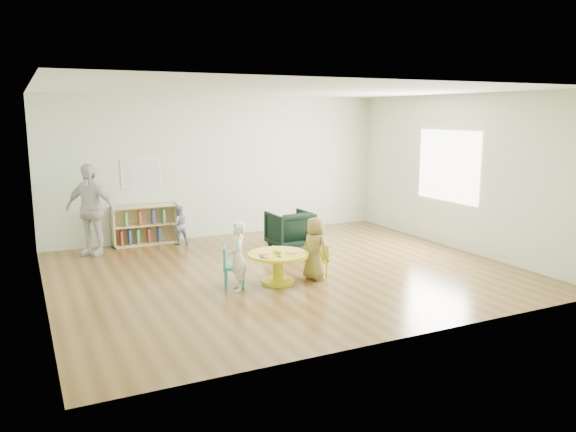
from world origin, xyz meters
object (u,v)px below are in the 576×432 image
object	(u,v)px
bookshelf	(144,225)
child_right	(315,249)
adult_caretaker	(90,210)
armchair	(290,229)
kid_chair_left	(231,265)
toddler	(179,225)
activity_table	(278,262)
child_left	(238,256)
kid_chair_right	(319,260)

from	to	relation	value
bookshelf	child_right	bearing A→B (deg)	-62.30
adult_caretaker	armchair	bearing A→B (deg)	22.23
kid_chair_left	bookshelf	xyz separation A→B (m)	(-0.57, 3.23, 0.05)
kid_chair_left	toddler	distance (m)	2.91
bookshelf	adult_caretaker	xyz separation A→B (m)	(-1.00, -0.41, 0.44)
armchair	adult_caretaker	size ratio (longest dim) A/B	0.47
activity_table	child_right	distance (m)	0.59
toddler	adult_caretaker	xyz separation A→B (m)	(-1.59, -0.10, 0.43)
kid_chair_left	child_right	distance (m)	1.27
child_left	adult_caretaker	bearing A→B (deg)	-134.78
activity_table	armchair	size ratio (longest dim) A/B	1.19
armchair	kid_chair_left	bearing A→B (deg)	43.33
kid_chair_right	activity_table	bearing A→B (deg)	76.67
armchair	adult_caretaker	world-z (taller)	adult_caretaker
kid_chair_right	armchair	size ratio (longest dim) A/B	0.67
child_left	child_right	xyz separation A→B (m)	(1.22, -0.01, -0.02)
kid_chair_right	adult_caretaker	bearing A→B (deg)	31.11
activity_table	armchair	xyz separation A→B (m)	(1.12, 1.90, 0.03)
activity_table	kid_chair_left	bearing A→B (deg)	168.74
toddler	kid_chair_left	bearing A→B (deg)	87.04
kid_chair_left	toddler	xyz separation A→B (m)	(0.01, 2.91, 0.06)
activity_table	kid_chair_left	size ratio (longest dim) A/B	1.54
kid_chair_right	toddler	bearing A→B (deg)	10.09
activity_table	kid_chair_left	world-z (taller)	kid_chair_left
kid_chair_right	bookshelf	bearing A→B (deg)	16.15
bookshelf	child_right	size ratio (longest dim) A/B	1.26
armchair	child_left	size ratio (longest dim) A/B	0.77
kid_chair_left	child_left	distance (m)	0.28
armchair	child_right	bearing A→B (deg)	73.18
kid_chair_right	toddler	distance (m)	3.33
kid_chair_left	bookshelf	bearing A→B (deg)	-148.23
kid_chair_left	adult_caretaker	bearing A→B (deg)	-129.11
activity_table	bookshelf	size ratio (longest dim) A/B	0.75
activity_table	kid_chair_right	distance (m)	0.68
adult_caretaker	bookshelf	bearing A→B (deg)	61.99
child_right	adult_caretaker	xyz separation A→B (m)	(-2.81, 3.04, 0.33)
bookshelf	adult_caretaker	size ratio (longest dim) A/B	0.74
toddler	adult_caretaker	size ratio (longest dim) A/B	0.47
kid_chair_left	toddler	size ratio (longest dim) A/B	0.77
armchair	child_right	size ratio (longest dim) A/B	0.79
bookshelf	child_right	xyz separation A→B (m)	(1.81, -3.45, 0.11)
bookshelf	child_right	world-z (taller)	child_right
kid_chair_right	armchair	world-z (taller)	armchair
kid_chair_right	bookshelf	size ratio (longest dim) A/B	0.42
kid_chair_left	child_right	size ratio (longest dim) A/B	0.61
activity_table	toddler	world-z (taller)	toddler
activity_table	child_left	xyz separation A→B (m)	(-0.66, -0.08, 0.18)
kid_chair_left	child_left	xyz separation A→B (m)	(0.02, -0.21, 0.18)
activity_table	armchair	distance (m)	2.21
kid_chair_right	child_left	distance (m)	1.36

